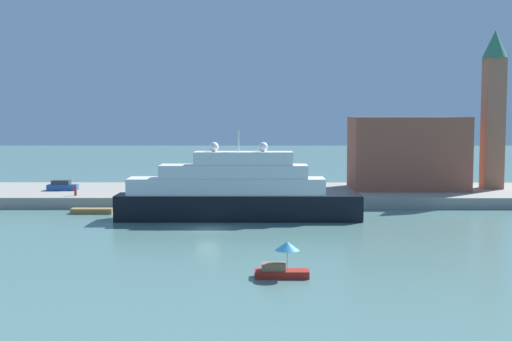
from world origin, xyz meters
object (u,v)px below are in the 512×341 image
harbor_building (407,153)px  parked_car (62,186)px  large_yacht (235,193)px  bell_tower (494,103)px  mooring_bollard (223,193)px  work_barge (92,211)px  small_motorboat (282,263)px  person_figure (75,190)px

harbor_building → parked_car: bearing=-177.3°
large_yacht → harbor_building: 32.63m
bell_tower → harbor_building: bearing=-177.7°
large_yacht → mooring_bollard: bearing=100.7°
work_barge → parked_car: (-7.59, 13.22, 1.81)m
work_barge → parked_car: bearing=119.9°
work_barge → parked_car: parked_car is taller
small_motorboat → parked_car: size_ratio=0.98×
large_yacht → person_figure: bearing=152.4°
small_motorboat → parked_car: bearing=122.9°
harbor_building → mooring_bollard: (-27.01, -9.81, -4.92)m
large_yacht → person_figure: size_ratio=17.78×
small_motorboat → parked_car: (-30.72, 47.56, 0.99)m
large_yacht → small_motorboat: size_ratio=6.93×
large_yacht → work_barge: large_yacht is taller
work_barge → harbor_building: 46.58m
large_yacht → bell_tower: bearing=29.3°
small_motorboat → bell_tower: bearing=56.7°
work_barge → harbor_building: harbor_building is taller
large_yacht → small_motorboat: (4.67, -29.21, -2.11)m
harbor_building → large_yacht: bearing=-140.3°
parked_car → large_yacht: bearing=-35.2°
small_motorboat → mooring_bollard: size_ratio=4.90×
harbor_building → bell_tower: bearing=2.3°
large_yacht → bell_tower: 44.72m
small_motorboat → person_figure: 48.98m
work_barge → parked_car: 15.35m
bell_tower → parked_car: (-63.83, -2.88, -12.16)m
person_figure → bell_tower: bearing=9.1°
work_barge → mooring_bollard: bearing=19.4°
small_motorboat → work_barge: (-23.13, 34.34, -0.83)m
bell_tower → work_barge: bearing=-164.0°
person_figure → small_motorboat: bearing=-56.6°
work_barge → person_figure: person_figure is taller
mooring_bollard → person_figure: bearing=177.9°
mooring_bollard → work_barge: bearing=-160.6°
harbor_building → bell_tower: 14.84m
large_yacht → small_motorboat: 29.66m
harbor_building → mooring_bollard: bearing=-160.0°
large_yacht → parked_car: bearing=144.8°
bell_tower → person_figure: bell_tower is taller
parked_car → person_figure: person_figure is taller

